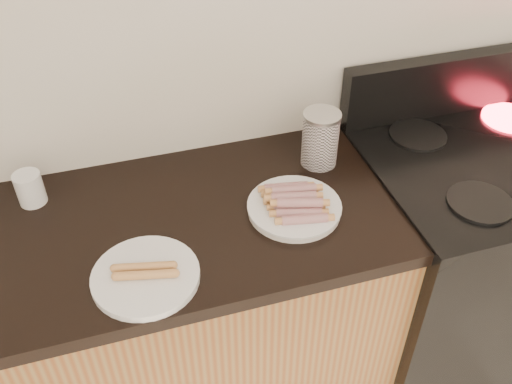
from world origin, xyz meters
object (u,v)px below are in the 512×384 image
object	(u,v)px
main_plate	(294,209)
side_plate	(146,276)
canister	(320,139)
stove	(461,261)
mug	(30,188)

from	to	relation	value
main_plate	side_plate	xyz separation A→B (m)	(-0.42, -0.13, 0.00)
canister	main_plate	bearing A→B (deg)	-127.77
stove	canister	world-z (taller)	canister
stove	side_plate	size ratio (longest dim) A/B	3.52
main_plate	canister	distance (m)	0.25
stove	mug	world-z (taller)	mug
stove	canister	xyz separation A→B (m)	(-0.52, 0.15, 0.53)
side_plate	canister	bearing A→B (deg)	28.99
stove	side_plate	bearing A→B (deg)	-171.33
side_plate	stove	bearing A→B (deg)	8.67
mug	stove	bearing A→B (deg)	-8.90
canister	side_plate	bearing A→B (deg)	-151.01
main_plate	mug	size ratio (longest dim) A/B	2.71
main_plate	side_plate	world-z (taller)	side_plate
mug	side_plate	bearing A→B (deg)	-55.71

